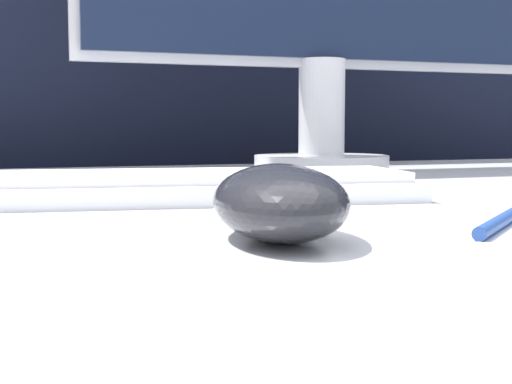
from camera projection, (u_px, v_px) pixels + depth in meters
partition_panel at (130, 167)px, 1.20m from camera, size 5.00×0.03×1.43m
computer_mouse_near at (280, 202)px, 0.38m from camera, size 0.10×0.14×0.04m
keyboard at (175, 187)px, 0.58m from camera, size 0.41×0.17×0.02m
pen at (503, 220)px, 0.44m from camera, size 0.11×0.09×0.01m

